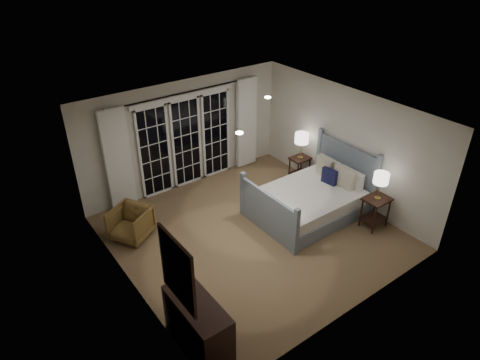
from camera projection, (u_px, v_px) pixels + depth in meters
floor at (252, 233)px, 8.53m from camera, size 5.00×5.00×0.00m
ceiling at (254, 116)px, 7.26m from camera, size 5.00×5.00×0.00m
wall_left at (125, 228)px, 6.62m from camera, size 0.02×5.00×2.50m
wall_right at (345, 145)px, 9.17m from camera, size 0.02×5.00×2.50m
wall_back at (185, 134)px, 9.63m from camera, size 5.00×0.02×2.50m
wall_front at (359, 250)px, 6.16m from camera, size 5.00×0.02×2.50m
french_doors at (186, 141)px, 9.68m from camera, size 2.50×0.04×2.20m
curtain_rod at (184, 93)px, 9.05m from camera, size 3.50×0.03×0.03m
curtain_left at (118, 160)px, 8.76m from camera, size 0.55×0.10×2.25m
curtain_right at (246, 123)px, 10.44m from camera, size 0.55×0.10×2.25m
downlight_a at (268, 97)px, 8.09m from camera, size 0.12×0.12×0.01m
downlight_b at (239, 133)px, 6.68m from camera, size 0.12×0.12×0.01m
bed at (310, 200)px, 8.98m from camera, size 2.24×1.61×1.31m
nightstand_left at (376, 208)px, 8.52m from camera, size 0.51×0.41×0.67m
nightstand_right at (300, 165)px, 10.18m from camera, size 0.45×0.36×0.59m
lamp_left at (381, 179)px, 8.18m from camera, size 0.29×0.29×0.57m
lamp_right at (302, 138)px, 9.83m from camera, size 0.32×0.32×0.62m
armchair at (131, 223)px, 8.28m from camera, size 0.96×0.95×0.64m
dresser at (198, 324)px, 6.05m from camera, size 0.50×1.17×0.83m
mirror at (177, 271)px, 5.35m from camera, size 0.05×0.85×1.00m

